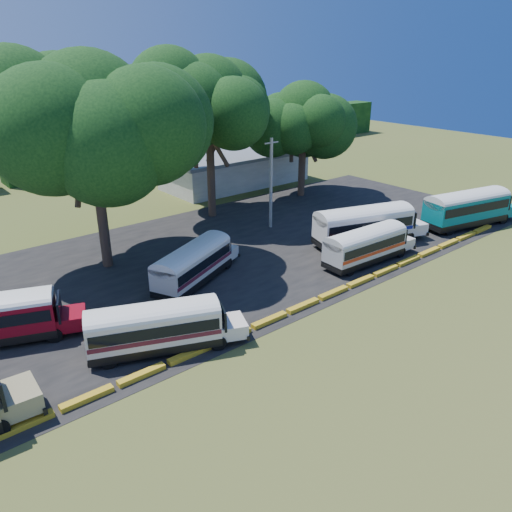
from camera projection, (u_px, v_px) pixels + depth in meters
ground at (297, 321)px, 32.02m from camera, size 160.00×160.00×0.00m
asphalt_strip at (205, 260)px, 41.13m from camera, size 64.00×24.00×0.02m
curb at (287, 313)px, 32.67m from camera, size 53.70×0.45×0.30m
terminal_building at (235, 168)px, 63.12m from camera, size 19.00×9.00×4.00m
treeline_backdrop at (42, 157)px, 64.96m from camera, size 130.00×4.00×6.00m
bus_cream_west at (157, 325)px, 28.25m from camera, size 9.24×5.54×2.99m
bus_cream_east at (194, 262)px, 36.53m from camera, size 9.26×5.89×3.02m
bus_white_red at (367, 244)px, 39.94m from camera, size 9.15×2.65×2.98m
bus_white_blue at (365, 223)px, 43.63m from camera, size 10.96×5.73×3.51m
bus_teal at (468, 206)px, 48.13m from camera, size 11.14×4.95×3.56m
tree_west at (89, 117)px, 35.63m from camera, size 12.67×12.67×16.32m
tree_center at (208, 98)px, 47.46m from camera, size 10.82×10.82×15.76m
tree_east at (304, 114)px, 55.57m from camera, size 9.75×9.75×12.95m
utility_pole at (271, 183)px, 46.99m from camera, size 1.60×0.30×8.59m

